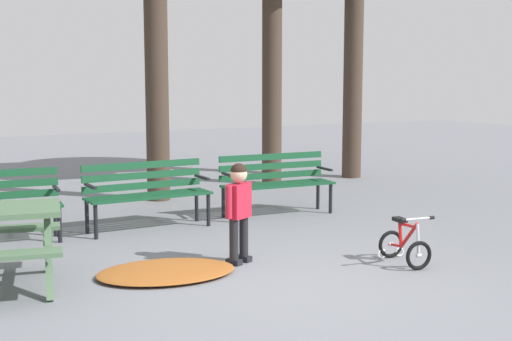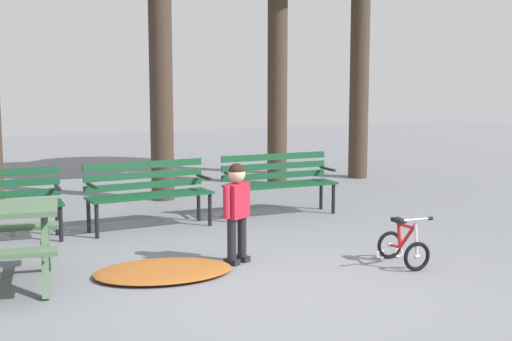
{
  "view_description": "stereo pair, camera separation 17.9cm",
  "coord_description": "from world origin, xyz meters",
  "views": [
    {
      "loc": [
        -3.12,
        -5.42,
        1.97
      ],
      "look_at": [
        0.65,
        1.89,
        0.85
      ],
      "focal_mm": 49.86,
      "sensor_mm": 36.0,
      "label": 1
    },
    {
      "loc": [
        -2.96,
        -5.5,
        1.97
      ],
      "look_at": [
        0.65,
        1.89,
        0.85
      ],
      "focal_mm": 49.86,
      "sensor_mm": 36.0,
      "label": 2
    }
  ],
  "objects": [
    {
      "name": "kids_bicycle",
      "position": [
        1.57,
        0.3,
        0.2
      ],
      "size": [
        0.41,
        0.59,
        0.54
      ],
      "color": "black",
      "rests_on": "ground"
    },
    {
      "name": "park_bench_left",
      "position": [
        -0.27,
        3.17,
        0.51
      ],
      "size": [
        1.62,
        0.53,
        0.85
      ],
      "color": "#144728",
      "rests_on": "ground"
    },
    {
      "name": "ground",
      "position": [
        0.0,
        0.0,
        0.0
      ],
      "size": [
        36.0,
        36.0,
        0.0
      ],
      "primitive_type": "plane",
      "color": "slate"
    },
    {
      "name": "leaf_pile",
      "position": [
        -0.78,
        1.05,
        0.04
      ],
      "size": [
        1.49,
        1.13,
        0.07
      ],
      "primitive_type": "ellipsoid",
      "rotation": [
        0.0,
        0.0,
        3.01
      ],
      "color": "#9E5623",
      "rests_on": "ground"
    },
    {
      "name": "child_standing",
      "position": [
        0.05,
        1.11,
        0.62
      ],
      "size": [
        0.37,
        0.26,
        1.06
      ],
      "color": "black",
      "rests_on": "ground"
    },
    {
      "name": "park_bench_right",
      "position": [
        1.64,
        3.22,
        0.51
      ],
      "size": [
        1.62,
        0.52,
        0.85
      ],
      "color": "#144728",
      "rests_on": "ground"
    }
  ]
}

